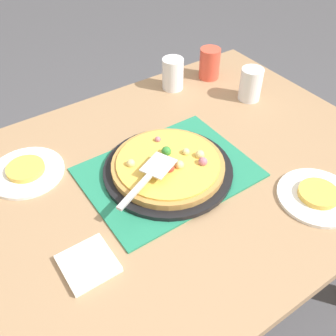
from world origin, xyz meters
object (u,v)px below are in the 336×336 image
object	(u,v)px
pizza	(168,165)
cup_near	(173,74)
cup_far	(210,63)
cup_corner	(251,84)
napkin_stack	(88,264)
plate_far_right	(27,172)
served_slice_left	(318,193)
served_slice_right	(25,169)
pizza_server	(149,176)
plate_near_left	(317,197)
pizza_pan	(168,170)

from	to	relation	value
pizza	cup_near	xyz separation A→B (m)	(-0.29, -0.38, 0.03)
cup_far	cup_corner	bearing A→B (deg)	96.64
pizza	napkin_stack	xyz separation A→B (m)	(0.33, 0.15, -0.03)
plate_far_right	served_slice_left	size ratio (longest dim) A/B	2.00
served_slice_right	pizza_server	world-z (taller)	pizza_server
plate_near_left	cup_near	world-z (taller)	cup_near
napkin_stack	served_slice_left	bearing A→B (deg)	165.37
plate_far_right	napkin_stack	distance (m)	0.39
plate_near_left	pizza_server	size ratio (longest dim) A/B	0.97
cup_far	cup_corner	size ratio (longest dim) A/B	1.00
cup_far	pizza_server	size ratio (longest dim) A/B	0.53
cup_near	pizza_pan	bearing A→B (deg)	53.38
napkin_stack	cup_corner	bearing A→B (deg)	-158.56
plate_far_right	cup_far	bearing A→B (deg)	-170.43
cup_corner	cup_far	bearing A→B (deg)	-83.36
served_slice_right	cup_corner	world-z (taller)	cup_corner
cup_near	cup_corner	xyz separation A→B (m)	(-0.19, 0.22, 0.00)
pizza	cup_near	size ratio (longest dim) A/B	2.75
plate_near_left	served_slice_right	size ratio (longest dim) A/B	2.00
served_slice_left	served_slice_right	xyz separation A→B (m)	(0.63, -0.55, 0.00)
pizza_pan	pizza	world-z (taller)	pizza
served_slice_left	cup_far	distance (m)	0.71
served_slice_left	plate_near_left	bearing A→B (deg)	0.00
served_slice_right	cup_near	bearing A→B (deg)	-166.69
cup_far	pizza_server	world-z (taller)	cup_far
pizza_pan	cup_far	distance (m)	0.59
plate_near_left	napkin_stack	xyz separation A→B (m)	(0.62, -0.16, 0.00)
pizza_server	served_slice_left	bearing A→B (deg)	143.58
cup_far	pizza_pan	bearing A→B (deg)	39.29
pizza_pan	plate_far_right	distance (m)	0.42
served_slice_left	cup_near	distance (m)	0.70
pizza	cup_corner	world-z (taller)	cup_corner
cup_far	cup_corner	xyz separation A→B (m)	(-0.02, 0.21, 0.00)
served_slice_right	cup_near	size ratio (longest dim) A/B	0.92
pizza	napkin_stack	bearing A→B (deg)	24.82
pizza_pan	napkin_stack	bearing A→B (deg)	24.92
napkin_stack	pizza_pan	bearing A→B (deg)	-155.08
plate_far_right	pizza_server	world-z (taller)	pizza_server
served_slice_right	pizza_server	bearing A→B (deg)	132.88
pizza_server	napkin_stack	bearing A→B (deg)	25.01
pizza	cup_near	world-z (taller)	cup_near
cup_near	cup_far	size ratio (longest dim) A/B	1.00
served_slice_right	pizza_pan	bearing A→B (deg)	145.73
pizza_pan	served_slice_right	distance (m)	0.42
cup_far	cup_near	bearing A→B (deg)	-5.11
pizza	napkin_stack	world-z (taller)	pizza
cup_corner	napkin_stack	xyz separation A→B (m)	(0.81, 0.32, -0.05)
served_slice_right	cup_near	world-z (taller)	cup_near
cup_near	cup_corner	distance (m)	0.29
pizza_pan	napkin_stack	xyz separation A→B (m)	(0.33, 0.15, -0.01)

